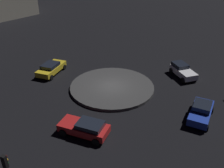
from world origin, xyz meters
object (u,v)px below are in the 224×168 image
at_px(car_blue, 201,111).
at_px(car_red, 85,128).
at_px(car_yellow, 51,68).
at_px(car_white, 183,71).

bearing_deg(car_blue, car_red, -50.78).
bearing_deg(car_yellow, car_white, -72.82).
distance_m(car_white, car_blue, 8.68).
xyz_separation_m(car_red, car_blue, (3.95, 10.23, 0.03)).
relative_size(car_red, car_white, 1.11).
bearing_deg(car_red, car_white, -113.22).
bearing_deg(car_red, car_blue, -145.65).
height_order(car_white, car_blue, car_blue).
height_order(car_red, car_yellow, car_yellow).
distance_m(car_red, car_blue, 10.97).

